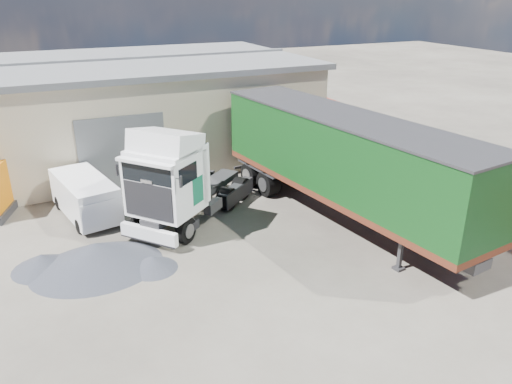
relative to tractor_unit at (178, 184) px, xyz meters
name	(u,v)px	position (x,y,z in m)	size (l,w,h in m)	color
ground	(249,285)	(0.75, -5.22, -1.79)	(120.00, 120.00, 0.00)	#272520
warehouse	(23,116)	(-5.24, 10.78, 0.87)	(30.60, 12.60, 5.42)	#C5B498
brick_boundary_wall	(409,152)	(12.25, 0.78, -0.54)	(0.35, 26.00, 2.50)	maroon
tractor_unit	(178,184)	(0.00, 0.00, 0.00)	(6.31, 5.82, 4.26)	black
box_trailer	(342,157)	(6.21, -2.06, 0.90)	(4.58, 13.51, 4.41)	#2D2D30
panel_van	(87,198)	(-3.30, 2.34, -0.92)	(2.46, 4.39, 1.69)	black
gravel_heap	(94,257)	(-3.66, -2.00, -1.35)	(5.44, 4.73, 0.94)	#21242C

